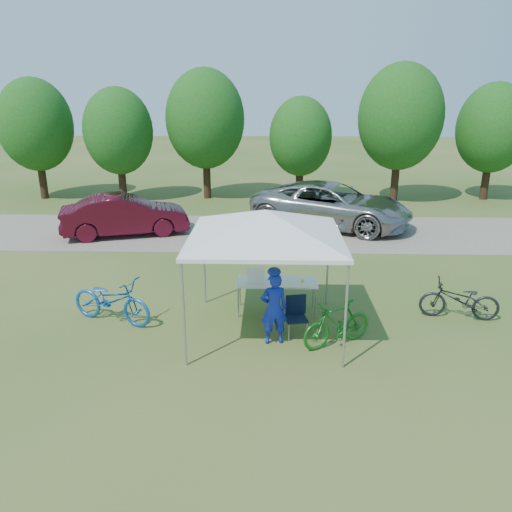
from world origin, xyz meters
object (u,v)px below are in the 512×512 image
at_px(folding_chair, 296,312).
at_px(cooler, 256,275).
at_px(folding_table, 277,283).
at_px(cyclist, 274,309).
at_px(bike_green, 337,324).
at_px(sedan, 125,215).
at_px(minivan, 331,205).
at_px(bike_blue, 111,300).
at_px(bike_dark, 460,300).

relative_size(folding_chair, cooler, 2.08).
height_order(folding_table, cyclist, cyclist).
bearing_deg(bike_green, sedan, -169.16).
relative_size(folding_chair, minivan, 0.14).
xyz_separation_m(folding_table, bike_blue, (-3.74, -0.66, -0.20)).
bearing_deg(cyclist, bike_dark, -175.15).
distance_m(folding_table, bike_blue, 3.80).
bearing_deg(cyclist, sedan, -68.41).
relative_size(bike_blue, bike_green, 1.25).
bearing_deg(bike_green, minivan, 145.89).
distance_m(bike_green, bike_dark, 3.27).
xyz_separation_m(folding_chair, bike_green, (0.83, -0.46, -0.02)).
bearing_deg(cyclist, bike_blue, -25.60).
height_order(bike_green, bike_dark, bike_green).
height_order(cyclist, bike_green, cyclist).
height_order(folding_chair, cooler, cooler).
distance_m(bike_green, minivan, 9.61).
xyz_separation_m(bike_green, minivan, (0.96, 9.55, 0.37)).
distance_m(folding_chair, bike_green, 0.95).
xyz_separation_m(folding_table, folding_chair, (0.40, -1.16, -0.22)).
xyz_separation_m(bike_green, bike_dark, (2.97, 1.36, -0.02)).
distance_m(bike_blue, sedan, 7.37).
relative_size(cyclist, minivan, 0.26).
xyz_separation_m(folding_chair, bike_blue, (-4.14, 0.50, 0.02)).
bearing_deg(bike_dark, bike_blue, -77.41).
distance_m(folding_table, cyclist, 1.55).
relative_size(cooler, bike_dark, 0.24).
relative_size(bike_green, sedan, 0.36).
distance_m(bike_blue, bike_green, 5.06).
distance_m(folding_table, bike_dark, 4.22).
distance_m(bike_blue, minivan, 10.44).
bearing_deg(sedan, minivan, -96.86).
relative_size(folding_table, sedan, 0.43).
xyz_separation_m(bike_blue, bike_green, (4.97, -0.97, -0.05)).
relative_size(folding_table, bike_dark, 1.08).
xyz_separation_m(cooler, sedan, (-4.92, 6.52, -0.18)).
bearing_deg(folding_table, bike_green, -52.90).
height_order(bike_green, minivan, minivan).
bearing_deg(bike_blue, bike_dark, -66.60).
bearing_deg(minivan, sedan, 124.73).
xyz_separation_m(folding_table, bike_green, (1.23, -1.62, -0.25)).
bearing_deg(minivan, bike_dark, -141.99).
relative_size(cooler, sedan, 0.09).
bearing_deg(cooler, bike_blue, -168.55).
bearing_deg(sedan, bike_green, -158.17).
xyz_separation_m(folding_table, bike_dark, (4.20, -0.26, -0.27)).
bearing_deg(minivan, cyclist, -169.25).
height_order(folding_chair, bike_dark, bike_dark).
bearing_deg(bike_dark, folding_table, -83.81).
distance_m(bike_blue, bike_dark, 7.95).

